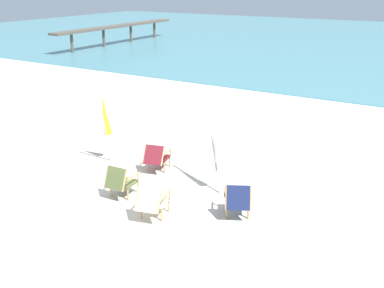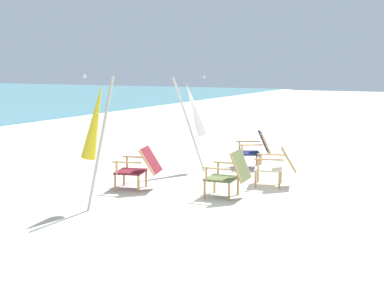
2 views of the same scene
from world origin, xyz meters
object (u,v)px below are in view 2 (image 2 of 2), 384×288
Objects in this scene: beach_chair_front_left at (230,173)px; beach_chair_mid_center at (140,166)px; beach_chair_far_center at (278,164)px; umbrella_furled_white at (194,110)px; umbrella_furled_yellow at (95,123)px; beach_chair_back_right at (256,148)px.

beach_chair_front_left reaches higher than beach_chair_mid_center.
beach_chair_far_center is 2.22m from umbrella_furled_white.
umbrella_furled_yellow is at bearing 146.23° from beach_chair_far_center.
beach_chair_front_left reaches higher than beach_chair_back_right.
beach_chair_back_right is 2.81m from beach_chair_front_left.
beach_chair_mid_center is at bearing 7.03° from umbrella_furled_yellow.
beach_chair_back_right is 1.69m from umbrella_furled_white.
beach_chair_mid_center is 0.43× the size of umbrella_furled_yellow.
beach_chair_mid_center is at bearing 122.82° from beach_chair_far_center.
beach_chair_back_right is at bearing -42.85° from umbrella_furled_white.
beach_chair_front_left reaches higher than beach_chair_far_center.
beach_chair_front_left is at bearing -168.78° from beach_chair_back_right.
umbrella_furled_white is at bearing -4.94° from beach_chair_mid_center.
beach_chair_mid_center is at bearing 95.46° from beach_chair_front_left.
beach_chair_far_center is (1.21, -0.45, -0.01)m from beach_chair_front_left.
beach_chair_mid_center is (-0.16, 1.69, -0.01)m from beach_chair_front_left.
umbrella_furled_white is (1.86, -0.16, 0.89)m from beach_chair_mid_center.
beach_chair_front_left is at bearing -41.48° from umbrella_furled_yellow.
beach_chair_far_center is 3.62m from umbrella_furled_yellow.
beach_chair_front_left is (-2.75, -0.55, 0.00)m from beach_chair_back_right.
beach_chair_back_right is 3.13m from beach_chair_mid_center.
umbrella_furled_white is (-1.06, 0.98, 0.88)m from beach_chair_back_right.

